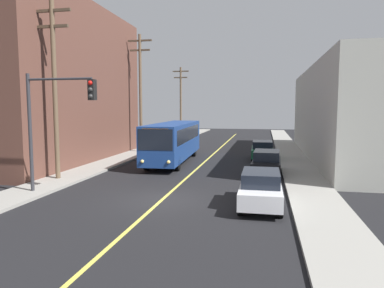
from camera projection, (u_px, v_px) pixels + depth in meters
ground_plane at (162, 200)px, 17.21m from camera, size 120.00×120.00×0.00m
sidewalk_left at (110, 163)px, 28.40m from camera, size 2.50×90.00×0.15m
sidewalk_right at (299, 169)px, 25.51m from camera, size 2.50×90.00×0.15m
lane_stripe_center at (209, 158)px, 31.83m from camera, size 0.16×60.00×0.01m
building_left_brick at (42, 85)px, 29.61m from camera, size 10.00×18.60×12.73m
building_right_warehouse at (380, 113)px, 30.45m from camera, size 12.00×26.81×7.93m
city_bus at (174, 140)px, 29.20m from camera, size 3.09×12.24×3.20m
parked_car_white at (261, 188)px, 15.92m from camera, size 1.84×4.41×1.62m
parked_car_black at (267, 162)px, 23.51m from camera, size 1.97×4.46×1.62m
parked_car_green at (262, 150)px, 30.41m from camera, size 1.89×4.44×1.62m
utility_pole_near at (55, 83)px, 21.17m from camera, size 2.40×0.28×10.54m
utility_pole_mid at (140, 88)px, 34.63m from camera, size 2.40×0.28×11.33m
utility_pole_far at (181, 99)px, 52.60m from camera, size 2.40×0.28×10.25m
traffic_signal_left_corner at (56, 110)px, 17.72m from camera, size 3.75×0.48×6.00m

